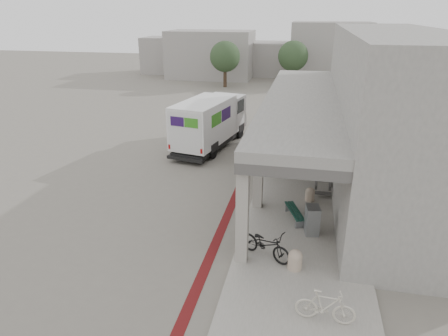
% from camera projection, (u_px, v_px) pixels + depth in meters
% --- Properties ---
extents(ground, '(120.00, 120.00, 0.00)m').
position_uv_depth(ground, '(206.00, 209.00, 16.77)').
color(ground, slate).
rests_on(ground, ground).
extents(bike_lane_stripe, '(0.35, 40.00, 0.01)m').
position_uv_depth(bike_lane_stripe, '(238.00, 191.00, 18.39)').
color(bike_lane_stripe, '#581112').
rests_on(bike_lane_stripe, ground).
extents(sidewalk, '(4.40, 28.00, 0.12)m').
position_uv_depth(sidewalk, '(303.00, 217.00, 15.98)').
color(sidewalk, gray).
rests_on(sidewalk, ground).
extents(transit_building, '(7.60, 17.00, 7.00)m').
position_uv_depth(transit_building, '(373.00, 112.00, 18.30)').
color(transit_building, gray).
rests_on(transit_building, ground).
extents(distant_backdrop, '(28.00, 10.00, 6.50)m').
position_uv_depth(distant_backdrop, '(255.00, 54.00, 48.95)').
color(distant_backdrop, gray).
rests_on(distant_backdrop, ground).
extents(tree_left, '(3.20, 3.20, 4.80)m').
position_uv_depth(tree_left, '(225.00, 57.00, 42.02)').
color(tree_left, '#38281C').
rests_on(tree_left, ground).
extents(tree_mid, '(3.20, 3.20, 4.80)m').
position_uv_depth(tree_mid, '(293.00, 56.00, 42.50)').
color(tree_mid, '#38281C').
rests_on(tree_mid, ground).
extents(tree_right, '(3.20, 3.20, 4.80)m').
position_uv_depth(tree_right, '(373.00, 59.00, 40.06)').
color(tree_right, '#38281C').
rests_on(tree_right, ground).
extents(fedex_truck, '(3.39, 7.26, 2.98)m').
position_uv_depth(fedex_truck, '(210.00, 121.00, 23.80)').
color(fedex_truck, black).
rests_on(fedex_truck, ground).
extents(bench, '(0.88, 1.66, 0.38)m').
position_uv_depth(bench, '(294.00, 213.00, 15.58)').
color(bench, slate).
rests_on(bench, sidewalk).
extents(bollard_near, '(0.45, 0.45, 0.68)m').
position_uv_depth(bollard_near, '(295.00, 259.00, 12.57)').
color(bollard_near, tan).
rests_on(bollard_near, sidewalk).
extents(bollard_far, '(0.40, 0.40, 0.60)m').
position_uv_depth(bollard_far, '(310.00, 194.00, 17.11)').
color(bollard_far, tan).
rests_on(bollard_far, sidewalk).
extents(utility_cabinet, '(0.57, 0.71, 1.06)m').
position_uv_depth(utility_cabinet, '(312.00, 220.00, 14.52)').
color(utility_cabinet, gray).
rests_on(utility_cabinet, sidewalk).
extents(bicycle_black, '(2.00, 1.48, 1.00)m').
position_uv_depth(bicycle_black, '(265.00, 244.00, 13.10)').
color(bicycle_black, black).
rests_on(bicycle_black, sidewalk).
extents(bicycle_cream, '(1.60, 0.54, 0.95)m').
position_uv_depth(bicycle_cream, '(326.00, 306.00, 10.38)').
color(bicycle_cream, beige).
rests_on(bicycle_cream, sidewalk).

